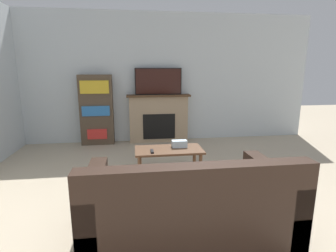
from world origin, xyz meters
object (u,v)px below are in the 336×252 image
(fireplace, at_px, (159,118))
(tv, at_px, (158,81))
(bookshelf, at_px, (97,110))
(couch, at_px, (187,212))
(coffee_table, at_px, (169,153))

(fireplace, distance_m, tv, 0.78)
(fireplace, height_order, bookshelf, bookshelf)
(couch, bearing_deg, bookshelf, 109.45)
(tv, bearing_deg, bookshelf, -179.86)
(tv, relative_size, bookshelf, 0.68)
(tv, distance_m, coffee_table, 2.14)
(tv, height_order, bookshelf, tv)
(couch, relative_size, coffee_table, 1.86)
(coffee_table, bearing_deg, couch, -91.48)
(couch, height_order, coffee_table, couch)
(tv, xyz_separation_m, coffee_table, (-0.05, -1.93, -0.93))
(coffee_table, xyz_separation_m, bookshelf, (-1.24, 1.93, 0.36))
(fireplace, relative_size, coffee_table, 1.38)
(fireplace, xyz_separation_m, tv, (-0.00, -0.02, 0.78))
(tv, distance_m, couch, 3.55)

